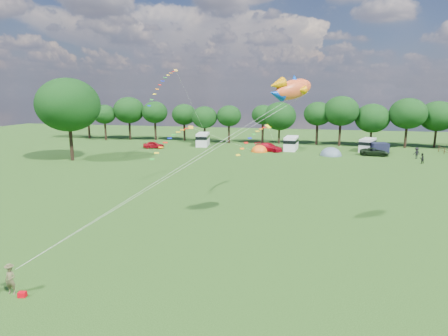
% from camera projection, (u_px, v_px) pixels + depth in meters
% --- Properties ---
extents(ground_plane, '(180.00, 180.00, 0.00)m').
position_uv_depth(ground_plane, '(201.00, 240.00, 28.50)').
color(ground_plane, black).
rests_on(ground_plane, ground).
extents(tree_line, '(102.98, 10.98, 10.27)m').
position_uv_depth(tree_line, '(297.00, 115.00, 78.73)').
color(tree_line, black).
rests_on(tree_line, ground).
extents(big_tree, '(10.00, 10.00, 13.28)m').
position_uv_depth(big_tree, '(68.00, 105.00, 59.83)').
color(big_tree, black).
rests_on(big_tree, ground).
extents(car_a, '(4.36, 2.24, 1.39)m').
position_uv_depth(car_a, '(154.00, 145.00, 74.55)').
color(car_a, maroon).
rests_on(car_a, ground).
extents(car_c, '(5.65, 4.06, 1.56)m').
position_uv_depth(car_c, '(269.00, 147.00, 70.84)').
color(car_c, '#B10719').
rests_on(car_c, ground).
extents(car_d, '(5.23, 2.88, 1.36)m').
position_uv_depth(car_d, '(374.00, 152.00, 65.90)').
color(car_d, black).
rests_on(car_d, ground).
extents(campervan_b, '(3.06, 5.70, 2.66)m').
position_uv_depth(campervan_b, '(203.00, 139.00, 77.98)').
color(campervan_b, silver).
rests_on(campervan_b, ground).
extents(campervan_c, '(2.73, 5.48, 2.59)m').
position_uv_depth(campervan_c, '(291.00, 143.00, 72.31)').
color(campervan_c, white).
rests_on(campervan_c, ground).
extents(campervan_d, '(3.78, 5.36, 2.42)m').
position_uv_depth(campervan_d, '(367.00, 144.00, 70.78)').
color(campervan_d, silver).
rests_on(campervan_d, ground).
extents(tent_orange, '(3.19, 3.49, 2.50)m').
position_uv_depth(tent_orange, '(259.00, 152.00, 70.55)').
color(tent_orange, '#ED5D0F').
rests_on(tent_orange, ground).
extents(tent_greyblue, '(3.84, 4.21, 2.86)m').
position_uv_depth(tent_greyblue, '(331.00, 155.00, 66.36)').
color(tent_greyblue, slate).
rests_on(tent_greyblue, ground).
extents(awning_navy, '(3.56, 3.16, 1.89)m').
position_uv_depth(awning_navy, '(378.00, 148.00, 68.80)').
color(awning_navy, black).
rests_on(awning_navy, ground).
extents(kite_flyer, '(0.63, 0.45, 1.63)m').
position_uv_depth(kite_flyer, '(11.00, 280.00, 20.74)').
color(kite_flyer, brown).
rests_on(kite_flyer, ground).
extents(kite_bag, '(0.47, 0.38, 0.29)m').
position_uv_depth(kite_bag, '(22.00, 295.00, 20.53)').
color(kite_bag, red).
rests_on(kite_bag, ground).
extents(fish_kite, '(3.69, 3.61, 2.18)m').
position_uv_depth(fish_kite, '(290.00, 89.00, 27.45)').
color(fish_kite, '#EB5526').
rests_on(fish_kite, ground).
extents(streamer_kite_a, '(3.34, 5.62, 5.77)m').
position_uv_depth(streamer_kite_a, '(165.00, 82.00, 58.58)').
color(streamer_kite_a, yellow).
rests_on(streamer_kite_a, ground).
extents(streamer_kite_b, '(4.31, 4.58, 3.80)m').
position_uv_depth(streamer_kite_b, '(175.00, 137.00, 46.19)').
color(streamer_kite_b, gold).
rests_on(streamer_kite_b, ground).
extents(streamer_kite_c, '(3.11, 4.99, 2.80)m').
position_uv_depth(streamer_kite_c, '(256.00, 135.00, 39.42)').
color(streamer_kite_c, '#FFF90C').
rests_on(streamer_kite_c, ground).
extents(walker_a, '(0.93, 0.84, 1.63)m').
position_uv_depth(walker_a, '(422.00, 158.00, 58.75)').
color(walker_a, black).
rests_on(walker_a, ground).
extents(walker_b, '(1.36, 1.03, 1.92)m').
position_uv_depth(walker_b, '(417.00, 153.00, 62.96)').
color(walker_b, black).
rests_on(walker_b, ground).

